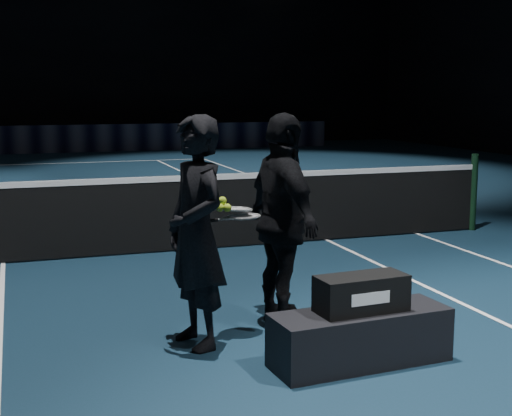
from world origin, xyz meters
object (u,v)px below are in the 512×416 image
Objects in this scene: racket_upper at (236,209)px; tennis_balls at (223,206)px; player_bench at (360,337)px; player_b at (283,221)px; player_a at (196,233)px; racket_bag at (361,293)px; racket_lower at (244,217)px.

racket_upper is 5.67× the size of tennis_balls.
player_b is at bearing 98.40° from player_bench.
player_b is at bearing 16.76° from tennis_balls.
player_a reaches higher than player_bench.
player_a is (-1.03, 0.77, 0.37)m from racket_bag.
player_b reaches higher than player_bench.
racket_lower is 0.22m from tennis_balls.
player_a is at bearing 180.00° from racket_lower.
racket_bag is 1.24m from racket_upper.
tennis_balls is (-0.13, -0.08, 0.05)m from racket_upper.
player_a is at bearing 139.61° from player_bench.
player_a is 0.43m from racket_upper.
tennis_balls is (-0.79, 0.85, 0.89)m from player_bench.
racket_bag is at bearing -73.40° from racket_lower.
racket_bag is at bearing -46.94° from tennis_balls.
player_a reaches higher than racket_bag.
tennis_balls is at bearing -170.43° from racket_upper.
player_bench is at bearing -173.95° from player_b.
racket_bag is at bearing -173.95° from player_b.
racket_lower is at bearing 92.74° from player_a.
racket_lower is at bearing 15.77° from tennis_balls.
player_a is 0.85m from player_b.
racket_upper is (0.37, 0.16, 0.14)m from player_a.
tennis_balls is (-0.79, 0.85, 0.56)m from racket_bag.
player_b reaches higher than racket_bag.
racket_upper is at bearing 121.84° from player_bench.
racket_bag is 0.37× the size of player_a.
player_b is 0.41m from racket_lower.
racket_lower is (-0.38, -0.12, 0.08)m from player_b.
racket_upper is (-0.66, 0.92, 0.51)m from racket_bag.
racket_upper is (-0.66, 0.92, 0.84)m from player_bench.
racket_bag reaches higher than player_bench.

